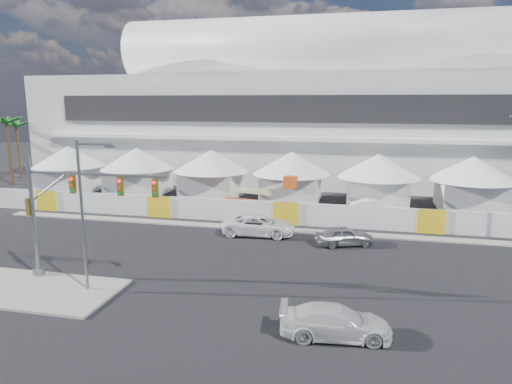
% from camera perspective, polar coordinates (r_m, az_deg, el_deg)
% --- Properties ---
extents(ground, '(160.00, 160.00, 0.00)m').
position_cam_1_polar(ground, '(28.93, -13.01, -10.69)').
color(ground, black).
rests_on(ground, ground).
extents(median_island, '(10.00, 5.00, 0.15)m').
position_cam_1_polar(median_island, '(29.68, -26.31, -10.88)').
color(median_island, gray).
rests_on(median_island, ground).
extents(far_curb, '(80.00, 1.20, 0.12)m').
position_cam_1_polar(far_curb, '(38.87, 24.23, -5.60)').
color(far_curb, gray).
rests_on(far_curb, ground).
extents(stadium, '(80.00, 24.80, 21.98)m').
position_cam_1_polar(stadium, '(65.64, 10.08, 10.03)').
color(stadium, silver).
rests_on(stadium, ground).
extents(tent_row, '(53.40, 8.40, 5.40)m').
position_cam_1_polar(tent_row, '(49.98, -0.66, 2.61)').
color(tent_row, white).
rests_on(tent_row, ground).
extents(hoarding_fence, '(70.00, 0.25, 2.00)m').
position_cam_1_polar(hoarding_fence, '(40.19, 3.82, -2.68)').
color(hoarding_fence, white).
rests_on(hoarding_fence, ground).
extents(palm_cluster, '(10.60, 10.60, 8.55)m').
position_cam_1_polar(palm_cluster, '(70.37, -27.69, 6.91)').
color(palm_cluster, '#47331E').
rests_on(palm_cluster, ground).
extents(sedan_silver, '(3.16, 4.65, 1.47)m').
position_cam_1_polar(sedan_silver, '(35.09, 10.97, -5.40)').
color(sedan_silver, '#9E9EA2').
rests_on(sedan_silver, ground).
extents(pickup_curb, '(3.01, 6.00, 1.63)m').
position_cam_1_polar(pickup_curb, '(37.01, 0.34, -4.18)').
color(pickup_curb, white).
rests_on(pickup_curb, ground).
extents(pickup_near, '(2.67, 5.31, 1.48)m').
position_cam_1_polar(pickup_near, '(22.06, 9.90, -15.69)').
color(pickup_near, silver).
rests_on(pickup_near, ground).
extents(lot_car_a, '(1.92, 4.65, 1.50)m').
position_cam_1_polar(lot_car_a, '(44.78, 14.58, -1.91)').
color(lot_car_a, white).
rests_on(lot_car_a, ground).
extents(traffic_mast, '(9.12, 0.71, 7.35)m').
position_cam_1_polar(traffic_mast, '(29.44, -23.22, -2.36)').
color(traffic_mast, gray).
rests_on(traffic_mast, median_island).
extents(streetlight_median, '(2.34, 0.24, 8.47)m').
position_cam_1_polar(streetlight_median, '(26.81, -20.57, -1.65)').
color(streetlight_median, slate).
rests_on(streetlight_median, median_island).
extents(boom_lift, '(8.03, 2.67, 3.97)m').
position_cam_1_polar(boom_lift, '(44.31, -1.10, -1.25)').
color(boom_lift, '#CD4B13').
rests_on(boom_lift, ground).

